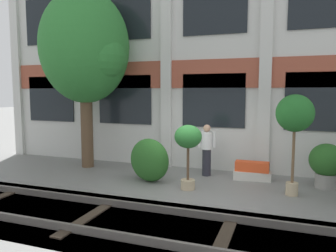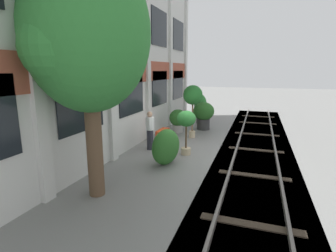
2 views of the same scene
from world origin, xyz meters
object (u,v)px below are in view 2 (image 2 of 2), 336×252
(potted_plant_stone_basin, at_px, (200,107))
(topiary_hedge, at_px, (166,147))
(potted_plant_fluted_column, at_px, (178,119))
(broadleaf_tree, at_px, (88,38))
(scooter_near_curb, at_px, (200,111))
(potted_plant_square_trough, at_px, (163,136))
(resident_by_doorway, at_px, (150,129))
(potted_plant_low_pan, at_px, (186,122))
(potted_plant_ribbed_drum, at_px, (204,114))
(potted_plant_tall_urn, at_px, (193,97))

(potted_plant_stone_basin, height_order, topiary_hedge, potted_plant_stone_basin)
(potted_plant_fluted_column, distance_m, topiary_hedge, 4.75)
(broadleaf_tree, relative_size, potted_plant_stone_basin, 3.36)
(potted_plant_stone_basin, bearing_deg, scooter_near_curb, 12.00)
(potted_plant_square_trough, distance_m, resident_by_doorway, 1.47)
(potted_plant_low_pan, xyz_separation_m, potted_plant_ribbed_drum, (4.45, 0.25, -0.38))
(scooter_near_curb, distance_m, resident_by_doorway, 7.89)
(potted_plant_square_trough, height_order, potted_plant_tall_urn, potted_plant_tall_urn)
(resident_by_doorway, xyz_separation_m, topiary_hedge, (-1.38, -1.17, -0.22))
(topiary_hedge, bearing_deg, potted_plant_tall_urn, 0.43)
(potted_plant_fluted_column, height_order, scooter_near_curb, potted_plant_fluted_column)
(potted_plant_fluted_column, bearing_deg, potted_plant_ribbed_drum, -46.65)
(potted_plant_low_pan, height_order, potted_plant_ribbed_drum, potted_plant_low_pan)
(broadleaf_tree, height_order, topiary_hedge, broadleaf_tree)
(broadleaf_tree, height_order, potted_plant_stone_basin, broadleaf_tree)
(potted_plant_tall_urn, height_order, resident_by_doorway, potted_plant_tall_urn)
(potted_plant_square_trough, distance_m, potted_plant_fluted_column, 1.96)
(potted_plant_low_pan, distance_m, potted_plant_square_trough, 2.33)
(potted_plant_ribbed_drum, xyz_separation_m, topiary_hedge, (-5.69, 0.12, -0.25))
(broadleaf_tree, relative_size, potted_plant_low_pan, 3.45)
(scooter_near_curb, height_order, topiary_hedge, topiary_hedge)
(potted_plant_fluted_column, xyz_separation_m, scooter_near_curb, (4.61, -0.17, -0.23))
(potted_plant_fluted_column, xyz_separation_m, resident_by_doorway, (-3.26, 0.17, 0.16))
(potted_plant_stone_basin, bearing_deg, potted_plant_tall_urn, -173.68)
(potted_plant_low_pan, bearing_deg, topiary_hedge, 163.71)
(topiary_hedge, bearing_deg, broadleaf_tree, 160.55)
(potted_plant_tall_urn, relative_size, potted_plant_ribbed_drum, 1.68)
(potted_plant_tall_urn, distance_m, topiary_hedge, 4.02)
(broadleaf_tree, height_order, potted_plant_fluted_column, broadleaf_tree)
(potted_plant_low_pan, distance_m, topiary_hedge, 1.44)
(potted_plant_low_pan, xyz_separation_m, potted_plant_square_trough, (1.48, 1.49, -1.00))
(topiary_hedge, bearing_deg, potted_plant_stone_basin, 3.31)
(potted_plant_tall_urn, relative_size, resident_by_doorway, 1.59)
(broadleaf_tree, relative_size, potted_plant_ribbed_drum, 3.95)
(topiary_hedge, bearing_deg, potted_plant_square_trough, 22.54)
(broadleaf_tree, distance_m, potted_plant_ribbed_drum, 8.95)
(scooter_near_curb, bearing_deg, potted_plant_fluted_column, 159.80)
(scooter_near_curb, relative_size, topiary_hedge, 1.05)
(broadleaf_tree, height_order, potted_plant_low_pan, broadleaf_tree)
(potted_plant_tall_urn, relative_size, potted_plant_stone_basin, 1.43)
(potted_plant_low_pan, height_order, scooter_near_curb, potted_plant_low_pan)
(potted_plant_ribbed_drum, bearing_deg, potted_plant_low_pan, -176.82)
(potted_plant_stone_basin, relative_size, topiary_hedge, 1.36)
(broadleaf_tree, height_order, potted_plant_square_trough, broadleaf_tree)
(broadleaf_tree, height_order, resident_by_doorway, broadleaf_tree)
(broadleaf_tree, xyz_separation_m, potted_plant_low_pan, (3.92, -1.31, -2.64))
(resident_by_doorway, bearing_deg, scooter_near_curb, 69.66)
(resident_by_doorway, bearing_deg, potted_plant_tall_urn, 46.85)
(potted_plant_stone_basin, bearing_deg, broadleaf_tree, 177.06)
(scooter_near_curb, distance_m, topiary_hedge, 9.29)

